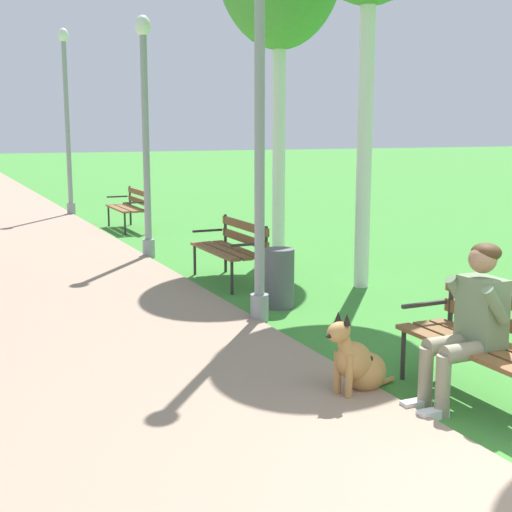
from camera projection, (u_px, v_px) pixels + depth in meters
name	position (u px, v px, depth m)	size (l,w,h in m)	color
park_bench_near	(491.00, 338.00, 5.45)	(0.55, 1.50, 0.85)	brown
park_bench_mid	(232.00, 245.00, 9.75)	(0.55, 1.50, 0.85)	brown
park_bench_far	(130.00, 205.00, 14.82)	(0.55, 1.50, 0.85)	brown
person_seated_on_near_bench	(470.00, 319.00, 5.35)	(0.74, 0.49, 1.25)	gray
dog_shepherd	(358.00, 363.00, 5.65)	(0.82, 0.40, 0.71)	#B27F47
lamp_post_near	(260.00, 101.00, 7.44)	(0.24, 0.24, 4.58)	gray
lamp_post_mid	(146.00, 135.00, 11.35)	(0.24, 0.24, 3.81)	gray
lamp_post_far	(67.00, 120.00, 16.94)	(0.24, 0.24, 4.37)	gray
litter_bin	(279.00, 278.00, 8.40)	(0.36, 0.36, 0.70)	#515156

